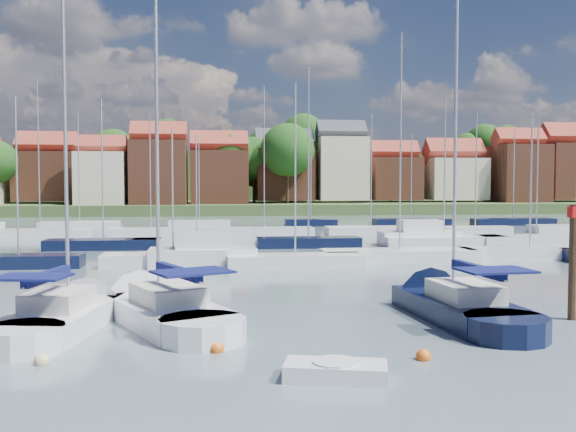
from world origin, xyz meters
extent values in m
plane|color=#43515B|center=(0.00, 40.00, 0.00)|extent=(260.00, 260.00, 0.00)
cube|color=silver|center=(-10.36, 2.31, 0.25)|extent=(3.85, 6.91, 1.20)
cone|color=silver|center=(-9.62, 6.32, 0.25)|extent=(3.25, 3.61, 2.72)
cylinder|color=silver|center=(-10.94, -0.90, 0.25)|extent=(3.16, 3.16, 1.20)
cube|color=beige|center=(-10.44, 1.86, 1.20)|extent=(2.36, 3.02, 0.70)
cylinder|color=#B2B2B7|center=(-10.27, 2.75, 6.89)|extent=(0.14, 0.14, 12.09)
cylinder|color=#B2B2B7|center=(-10.60, 0.97, 2.05)|extent=(0.75, 3.58, 0.10)
cube|color=#0E1347|center=(-10.60, 0.97, 2.20)|extent=(0.91, 3.44, 0.35)
cube|color=#0E1347|center=(-10.81, -0.19, 2.35)|extent=(2.57, 2.02, 0.08)
cube|color=silver|center=(-6.71, 2.97, 0.25)|extent=(5.86, 7.93, 1.20)
cone|color=silver|center=(-8.64, 7.12, 0.25)|extent=(4.27, 4.52, 3.05)
cylinder|color=silver|center=(-5.16, -0.35, 0.25)|extent=(4.05, 4.05, 1.20)
cube|color=beige|center=(-6.50, 2.51, 1.20)|extent=(3.22, 3.67, 0.70)
cylinder|color=#B2B2B7|center=(-6.93, 3.43, 7.63)|extent=(0.14, 0.14, 13.56)
cylinder|color=#B2B2B7|center=(-6.07, 1.59, 2.05)|extent=(1.81, 3.73, 0.10)
cube|color=#0E1347|center=(-6.07, 1.59, 2.20)|extent=(1.90, 3.63, 0.35)
cube|color=#0E1347|center=(-5.51, 0.39, 2.35)|extent=(3.12, 2.75, 0.08)
cube|color=black|center=(5.07, 2.22, 0.25)|extent=(3.56, 7.37, 1.20)
cone|color=black|center=(4.70, 6.67, 0.25)|extent=(3.26, 3.71, 2.98)
cylinder|color=black|center=(5.37, -1.34, 0.25)|extent=(3.21, 3.21, 1.20)
cube|color=beige|center=(5.12, 1.73, 1.20)|extent=(2.32, 3.14, 0.70)
cylinder|color=#B2B2B7|center=(5.03, 2.72, 7.62)|extent=(0.14, 0.14, 13.54)
cylinder|color=#B2B2B7|center=(5.20, 0.74, 2.05)|extent=(0.43, 3.97, 0.10)
cube|color=#0E1347|center=(5.20, 0.74, 2.20)|extent=(0.61, 3.78, 0.35)
cube|color=#0E1347|center=(5.31, -0.55, 2.35)|extent=(2.67, 1.99, 0.08)
cube|color=silver|center=(-1.43, -5.04, 0.20)|extent=(3.09, 2.00, 0.56)
cylinder|color=silver|center=(-1.43, -5.04, 0.36)|extent=(1.32, 1.32, 0.36)
cylinder|color=#4C331E|center=(9.55, 1.52, 1.19)|extent=(0.36, 0.36, 6.88)
cube|color=red|center=(9.55, 1.52, 4.33)|extent=(0.40, 0.40, 0.44)
sphere|color=beige|center=(-9.98, -2.43, 0.00)|extent=(0.48, 0.48, 0.48)
sphere|color=#D85914|center=(-4.70, -1.66, 0.00)|extent=(0.50, 0.50, 0.50)
sphere|color=#D85914|center=(1.68, -3.39, 0.00)|extent=(0.48, 0.48, 0.48)
sphere|color=#D85914|center=(4.73, 5.68, 0.00)|extent=(0.42, 0.42, 0.42)
sphere|color=beige|center=(5.02, -1.69, 0.00)|extent=(0.47, 0.47, 0.47)
cube|color=black|center=(-17.11, 20.54, 0.35)|extent=(8.01, 2.24, 1.00)
cylinder|color=#B2B2B7|center=(-17.11, 20.54, 5.93)|extent=(0.12, 0.12, 10.16)
cube|color=silver|center=(-7.27, 20.20, 0.35)|extent=(9.22, 2.58, 1.00)
cylinder|color=#B2B2B7|center=(-7.27, 20.20, 4.94)|extent=(0.12, 0.12, 8.18)
cube|color=silver|center=(0.63, 18.61, 0.35)|extent=(8.78, 2.46, 1.00)
cylinder|color=#B2B2B7|center=(0.63, 18.61, 6.38)|extent=(0.12, 0.12, 11.06)
cube|color=silver|center=(8.23, 20.67, 0.35)|extent=(10.79, 3.02, 1.00)
cylinder|color=#B2B2B7|center=(8.23, 20.67, 8.29)|extent=(0.12, 0.12, 14.87)
cube|color=silver|center=(17.98, 21.03, 0.35)|extent=(10.13, 2.84, 1.00)
cylinder|color=#B2B2B7|center=(17.98, 21.03, 5.65)|extent=(0.12, 0.12, 9.59)
cube|color=silver|center=(-5.31, 20.00, 0.50)|extent=(7.00, 2.60, 1.40)
cube|color=silver|center=(-5.31, 20.00, 1.60)|extent=(3.50, 2.20, 1.30)
cube|color=black|center=(-13.55, 31.64, 0.35)|extent=(9.30, 2.60, 1.00)
cylinder|color=#B2B2B7|center=(-13.55, 31.64, 6.59)|extent=(0.12, 0.12, 11.48)
cube|color=silver|center=(-5.94, 32.01, 0.35)|extent=(10.40, 2.91, 1.00)
cylinder|color=#B2B2B7|center=(-5.94, 32.01, 5.24)|extent=(0.12, 0.12, 8.77)
cube|color=black|center=(3.48, 31.28, 0.35)|extent=(8.80, 2.46, 1.00)
cylinder|color=#B2B2B7|center=(3.48, 31.28, 8.01)|extent=(0.12, 0.12, 14.33)
cube|color=silver|center=(15.40, 31.16, 0.35)|extent=(10.73, 3.00, 1.00)
cylinder|color=#B2B2B7|center=(15.40, 31.16, 6.92)|extent=(0.12, 0.12, 12.14)
cube|color=silver|center=(23.82, 30.97, 0.35)|extent=(10.48, 2.93, 1.00)
cylinder|color=#B2B2B7|center=(23.82, 30.97, 5.99)|extent=(0.12, 0.12, 10.28)
cube|color=silver|center=(13.46, 32.00, 0.50)|extent=(7.00, 2.60, 1.40)
cube|color=silver|center=(13.46, 32.00, 1.60)|extent=(3.50, 2.20, 1.30)
cube|color=silver|center=(-21.71, 44.21, 0.35)|extent=(9.71, 2.72, 1.00)
cylinder|color=#B2B2B7|center=(-21.71, 44.21, 8.29)|extent=(0.12, 0.12, 14.88)
cube|color=silver|center=(-10.84, 44.51, 0.35)|extent=(8.49, 2.38, 1.00)
cylinder|color=#B2B2B7|center=(-10.84, 44.51, 6.51)|extent=(0.12, 0.12, 11.31)
cube|color=silver|center=(0.79, 43.78, 0.35)|extent=(10.16, 2.85, 1.00)
cylinder|color=#B2B2B7|center=(0.79, 43.78, 8.15)|extent=(0.12, 0.12, 14.59)
cube|color=silver|center=(12.17, 43.90, 0.35)|extent=(9.53, 2.67, 1.00)
cylinder|color=#B2B2B7|center=(12.17, 43.90, 6.81)|extent=(0.12, 0.12, 11.91)
cube|color=silver|center=(23.16, 42.50, 0.35)|extent=(7.62, 2.13, 1.00)
cylinder|color=#B2B2B7|center=(23.16, 42.50, 6.91)|extent=(0.12, 0.12, 12.13)
cube|color=silver|center=(35.22, 43.59, 0.35)|extent=(10.17, 2.85, 1.00)
cube|color=silver|center=(-20.26, 56.56, 0.35)|extent=(9.24, 2.59, 1.00)
cylinder|color=#B2B2B7|center=(-20.26, 56.56, 7.43)|extent=(0.12, 0.12, 13.17)
cube|color=silver|center=(-6.08, 57.30, 0.35)|extent=(7.57, 2.12, 1.00)
cylinder|color=#B2B2B7|center=(-6.08, 57.30, 5.97)|extent=(0.12, 0.12, 10.24)
cube|color=black|center=(7.88, 57.47, 0.35)|extent=(6.58, 1.84, 1.00)
cylinder|color=#B2B2B7|center=(7.88, 57.47, 4.85)|extent=(0.12, 0.12, 8.01)
cube|color=black|center=(20.94, 57.40, 0.35)|extent=(9.92, 2.78, 1.00)
cylinder|color=#B2B2B7|center=(20.94, 57.40, 6.31)|extent=(0.12, 0.12, 10.92)
cube|color=black|center=(34.28, 56.37, 0.35)|extent=(10.55, 2.95, 1.00)
cylinder|color=#B2B2B7|center=(34.28, 56.37, 6.61)|extent=(0.12, 0.12, 11.51)
cube|color=#3F542A|center=(0.00, 117.00, 0.30)|extent=(200.00, 70.00, 3.00)
cube|color=#3F542A|center=(0.00, 142.00, 5.00)|extent=(200.00, 60.00, 14.00)
cube|color=brown|center=(-33.65, 97.79, 6.56)|extent=(10.37, 9.97, 8.73)
cube|color=maroon|center=(-33.65, 97.79, 12.20)|extent=(10.57, 5.13, 5.13)
cube|color=beige|center=(-22.74, 89.00, 6.08)|extent=(8.09, 8.80, 8.96)
cube|color=maroon|center=(-22.74, 89.00, 11.55)|extent=(8.25, 4.00, 4.00)
cube|color=brown|center=(-13.35, 89.94, 7.08)|extent=(9.36, 10.17, 10.97)
cube|color=maroon|center=(-13.35, 89.94, 13.72)|extent=(9.54, 4.63, 4.63)
cube|color=brown|center=(-3.04, 91.65, 6.31)|extent=(9.90, 8.56, 9.42)
cube|color=maroon|center=(-3.04, 91.65, 12.23)|extent=(10.10, 4.90, 4.90)
cube|color=brown|center=(9.10, 96.65, 6.95)|extent=(10.59, 8.93, 9.49)
cube|color=#383A42|center=(9.10, 96.65, 12.99)|extent=(10.80, 5.24, 5.24)
cube|color=beige|center=(19.71, 95.80, 8.02)|extent=(9.01, 8.61, 11.65)
cube|color=#383A42|center=(19.71, 95.80, 14.95)|extent=(9.19, 4.46, 4.46)
cube|color=brown|center=(30.17, 97.00, 6.20)|extent=(9.10, 9.34, 8.00)
cube|color=maroon|center=(30.17, 97.00, 11.32)|extent=(9.28, 4.50, 4.50)
cube|color=beige|center=(41.95, 96.59, 6.14)|extent=(10.86, 9.59, 7.88)
cube|color=maroon|center=(41.95, 96.59, 11.41)|extent=(11.07, 5.37, 5.37)
cube|color=brown|center=(53.76, 93.92, 7.09)|extent=(9.18, 9.96, 10.97)
cube|color=maroon|center=(53.76, 93.92, 13.70)|extent=(9.36, 4.54, 4.54)
cube|color=brown|center=(65.18, 95.21, 7.58)|extent=(11.39, 9.67, 10.76)
cube|color=maroon|center=(65.18, 95.21, 14.36)|extent=(11.62, 5.64, 5.64)
cylinder|color=#382619|center=(56.77, 115.51, 8.51)|extent=(0.50, 0.50, 4.47)
sphere|color=#1D4A17|center=(56.77, 115.51, 14.58)|extent=(8.18, 8.18, 8.18)
cylinder|color=#382619|center=(3.46, 95.93, 3.83)|extent=(0.50, 0.50, 4.46)
sphere|color=#1D4A17|center=(3.46, 95.93, 9.88)|extent=(8.15, 8.15, 8.15)
cylinder|color=#382619|center=(15.22, 113.68, 8.58)|extent=(0.50, 0.50, 5.15)
sphere|color=#1D4A17|center=(15.22, 113.68, 15.56)|extent=(9.41, 9.41, 9.41)
cylinder|color=#382619|center=(-13.54, 116.31, 8.68)|extent=(0.50, 0.50, 4.56)
sphere|color=#1D4A17|center=(-13.54, 116.31, 14.87)|extent=(8.34, 8.34, 8.34)
cylinder|color=#382619|center=(-23.24, 105.25, 4.18)|extent=(0.50, 0.50, 5.15)
sphere|color=#1D4A17|center=(-23.24, 105.25, 11.17)|extent=(9.42, 9.42, 9.42)
cylinder|color=#382619|center=(-38.67, 107.32, 6.76)|extent=(0.50, 0.50, 3.42)
sphere|color=#1D4A17|center=(-38.67, 107.32, 11.40)|extent=(6.26, 6.26, 6.26)
cylinder|color=#382619|center=(13.76, 104.71, 3.48)|extent=(0.50, 0.50, 3.77)
sphere|color=#1D4A17|center=(13.76, 104.71, 8.60)|extent=(6.89, 6.89, 6.89)
cylinder|color=#382619|center=(9.05, 90.94, 4.21)|extent=(0.50, 0.50, 5.21)
sphere|color=#1D4A17|center=(9.05, 90.94, 11.28)|extent=(9.53, 9.53, 9.53)
cylinder|color=#382619|center=(61.93, 101.62, 3.09)|extent=(0.50, 0.50, 2.97)
sphere|color=#1D4A17|center=(61.93, 101.62, 7.12)|extent=(5.44, 5.44, 5.44)
cylinder|color=#382619|center=(-1.15, 93.75, 4.02)|extent=(0.50, 0.50, 4.84)
sphere|color=#1D4A17|center=(-1.15, 93.75, 10.59)|extent=(8.85, 8.85, 8.85)
cylinder|color=#382619|center=(52.68, 115.72, 8.17)|extent=(0.50, 0.50, 3.72)
sphere|color=#1D4A17|center=(52.68, 115.72, 13.21)|extent=(6.80, 6.80, 6.80)
cylinder|color=#382619|center=(54.05, 94.13, 3.62)|extent=(0.50, 0.50, 4.05)
sphere|color=#1D4A17|center=(54.05, 94.13, 9.11)|extent=(7.40, 7.40, 7.40)
cylinder|color=#382619|center=(6.84, 113.29, 7.91)|extent=(0.50, 0.50, 3.93)
sphere|color=#1D4A17|center=(6.84, 113.29, 13.24)|extent=(7.19, 7.19, 7.19)
cylinder|color=#382619|center=(30.65, 100.17, 3.51)|extent=(0.50, 0.50, 3.82)
sphere|color=#1D4A17|center=(30.65, 100.17, 8.70)|extent=(6.99, 6.99, 6.99)
cylinder|color=#382619|center=(-17.44, 93.12, 3.34)|extent=(0.50, 0.50, 3.48)
sphere|color=#1D4A17|center=(-17.44, 93.12, 8.07)|extent=(6.37, 6.37, 6.37)
cylinder|color=#382619|center=(57.51, 102.81, 3.09)|extent=(0.50, 0.50, 2.99)
sphere|color=#1D4A17|center=(57.51, 102.81, 7.14)|extent=(5.46, 5.46, 5.46)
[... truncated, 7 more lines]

